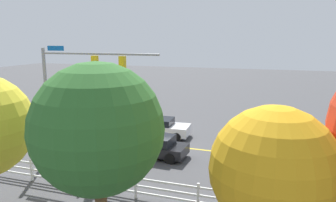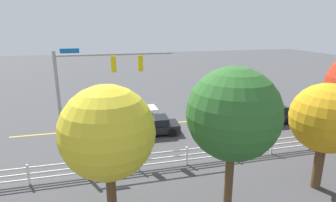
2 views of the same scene
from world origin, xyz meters
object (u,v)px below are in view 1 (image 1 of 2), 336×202
(car_1, at_px, (154,146))
(pedestrian, at_px, (72,138))
(tree_3, at_px, (273,170))
(car_2, at_px, (160,127))
(tree_4, at_px, (98,129))
(car_0, at_px, (334,164))

(car_1, height_order, pedestrian, pedestrian)
(car_1, xyz_separation_m, tree_3, (-6.79, 9.08, 3.08))
(car_2, height_order, tree_4, tree_4)
(car_0, xyz_separation_m, pedestrian, (15.26, 0.92, 0.20))
(car_1, relative_size, car_2, 0.96)
(car_1, bearing_deg, car_0, -176.95)
(car_2, distance_m, pedestrian, 6.41)
(pedestrian, height_order, tree_4, tree_4)
(tree_4, bearing_deg, car_1, -79.45)
(pedestrian, relative_size, tree_3, 0.31)
(car_0, distance_m, car_1, 9.98)
(car_0, relative_size, tree_3, 0.88)
(car_0, xyz_separation_m, car_2, (11.04, -3.90, -0.04))
(car_0, relative_size, tree_4, 0.74)
(car_2, height_order, tree_3, tree_3)
(car_0, height_order, tree_3, tree_3)
(car_1, height_order, car_2, car_2)
(car_2, xyz_separation_m, pedestrian, (4.22, 4.82, 0.24))
(tree_3, relative_size, tree_4, 0.84)
(car_0, distance_m, tree_4, 12.99)
(car_1, bearing_deg, pedestrian, 12.31)
(car_0, bearing_deg, car_2, -18.22)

